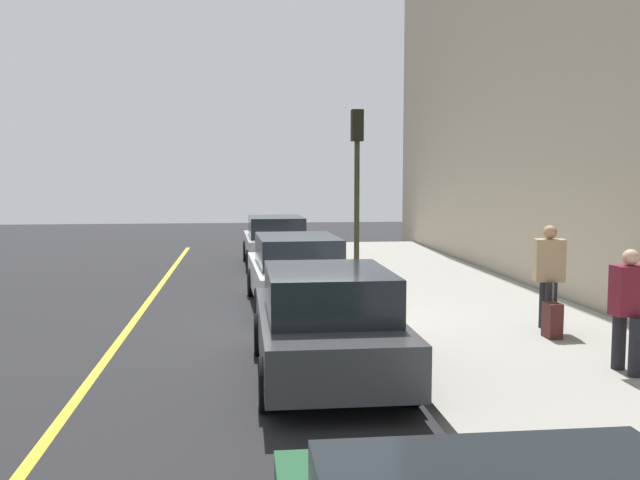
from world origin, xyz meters
The scene contains 11 objects.
ground_plane centered at (0.00, 0.00, 0.00)m, with size 56.00×56.00×0.00m, color black.
sidewalk centered at (0.00, -3.30, 0.07)m, with size 28.00×4.60×0.15m, color gray.
lane_stripe_centre centered at (0.00, 3.20, 0.00)m, with size 28.00×0.14×0.01m, color gold.
snow_bank_curb centered at (3.50, -0.70, 0.11)m, with size 4.08×0.56×0.22m, color white.
parked_car_charcoal centered at (-3.68, 0.03, 0.76)m, with size 4.17×1.91×1.51m.
parked_car_white centered at (1.49, 0.02, 0.76)m, with size 4.63×2.03×1.51m.
parked_car_silver centered at (8.34, 0.12, 0.76)m, with size 4.44×1.99×1.51m.
pedestrian_tan_coat centered at (-1.83, -3.96, 1.10)m, with size 0.58×0.53×1.77m.
pedestrian_burgundy_coat centered at (-4.38, -3.89, 1.03)m, with size 0.54×0.46×1.64m.
traffic_light_pole centered at (2.65, -1.44, 2.92)m, with size 0.35×0.26×4.07m.
rolling_suitcase centered at (-2.37, -3.79, 0.44)m, with size 0.34×0.22×0.93m.
Camera 1 is at (-12.82, 1.15, 2.74)m, focal length 38.88 mm.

